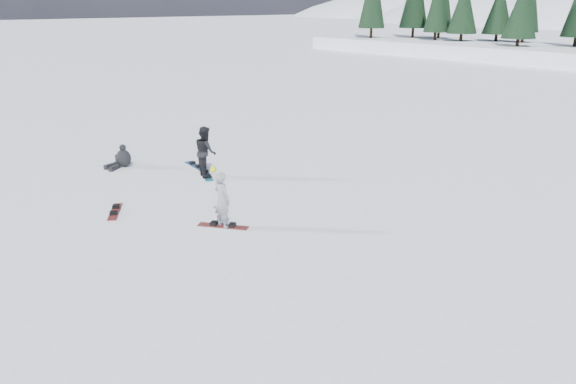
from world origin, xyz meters
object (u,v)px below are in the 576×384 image
object	(u,v)px
seated_rider	(122,158)
gear_bag	(121,159)
snowboard_loose_c	(195,166)
snowboarder_man	(206,151)
snowboarder_woman	(222,199)
snowboard_loose_b	(115,212)

from	to	relation	value
seated_rider	gear_bag	world-z (taller)	seated_rider
snowboard_loose_c	snowboarder_man	bearing A→B (deg)	-8.30
seated_rider	snowboard_loose_c	distance (m)	2.87
seated_rider	gear_bag	distance (m)	0.77
snowboarder_woman	seated_rider	world-z (taller)	snowboarder_woman
snowboard_loose_c	seated_rider	bearing A→B (deg)	-122.22
gear_bag	snowboard_loose_b	bearing A→B (deg)	-27.09
snowboarder_woman	gear_bag	xyz separation A→B (m)	(-8.43, 0.84, -0.69)
gear_bag	snowboard_loose_c	xyz separation A→B (m)	(2.50, 1.95, -0.14)
seated_rider	gear_bag	bearing A→B (deg)	134.95
gear_bag	snowboarder_woman	bearing A→B (deg)	-5.68
seated_rider	snowboard_loose_c	world-z (taller)	seated_rider
snowboarder_woman	snowboarder_man	size ratio (longest dim) A/B	0.95
snowboarder_woman	seated_rider	size ratio (longest dim) A/B	1.53
snowboarder_woman	gear_bag	bearing A→B (deg)	-6.07
seated_rider	snowboard_loose_b	size ratio (longest dim) A/B	0.79
snowboarder_man	snowboard_loose_c	distance (m)	1.70
snowboarder_man	seated_rider	world-z (taller)	snowboarder_man
snowboarder_woman	snowboarder_man	world-z (taller)	snowboarder_man
snowboard_loose_b	snowboarder_man	bearing A→B (deg)	140.10
snowboard_loose_c	snowboard_loose_b	bearing A→B (deg)	-52.46
seated_rider	snowboard_loose_b	bearing A→B (deg)	-52.89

